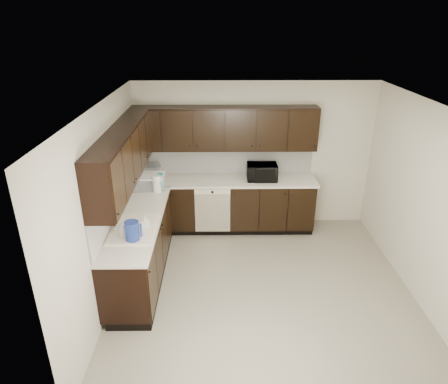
# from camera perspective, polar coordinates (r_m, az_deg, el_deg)

# --- Properties ---
(floor) EXTENTS (4.00, 4.00, 0.00)m
(floor) POSITION_cam_1_polar(r_m,az_deg,el_deg) (5.67, 5.49, -13.52)
(floor) COLOR gray
(floor) RESTS_ON ground
(ceiling) EXTENTS (4.00, 4.00, 0.00)m
(ceiling) POSITION_cam_1_polar(r_m,az_deg,el_deg) (4.61, 6.72, 12.03)
(ceiling) COLOR white
(ceiling) RESTS_ON wall_back
(wall_back) EXTENTS (4.00, 0.02, 2.50)m
(wall_back) POSITION_cam_1_polar(r_m,az_deg,el_deg) (6.86, 4.24, 5.22)
(wall_back) COLOR #BAB39F
(wall_back) RESTS_ON floor
(wall_left) EXTENTS (0.02, 4.00, 2.50)m
(wall_left) POSITION_cam_1_polar(r_m,az_deg,el_deg) (5.18, -16.52, -2.11)
(wall_left) COLOR #BAB39F
(wall_left) RESTS_ON floor
(wall_right) EXTENTS (0.02, 4.00, 2.50)m
(wall_right) POSITION_cam_1_polar(r_m,az_deg,el_deg) (5.61, 26.79, -1.77)
(wall_right) COLOR #BAB39F
(wall_right) RESTS_ON floor
(wall_front) EXTENTS (4.00, 0.02, 2.50)m
(wall_front) POSITION_cam_1_polar(r_m,az_deg,el_deg) (3.35, 9.88, -17.15)
(wall_front) COLOR #BAB39F
(wall_front) RESTS_ON floor
(lower_cabinets) EXTENTS (3.00, 2.80, 0.90)m
(lower_cabinets) POSITION_cam_1_polar(r_m,az_deg,el_deg) (6.37, -4.44, -4.55)
(lower_cabinets) COLOR black
(lower_cabinets) RESTS_ON floor
(countertop) EXTENTS (3.03, 2.83, 0.04)m
(countertop) POSITION_cam_1_polar(r_m,az_deg,el_deg) (6.14, -4.61, -0.40)
(countertop) COLOR beige
(countertop) RESTS_ON lower_cabinets
(backsplash) EXTENTS (3.00, 2.80, 0.48)m
(backsplash) POSITION_cam_1_polar(r_m,az_deg,el_deg) (6.25, -6.48, 2.57)
(backsplash) COLOR white
(backsplash) RESTS_ON countertop
(upper_cabinets) EXTENTS (3.00, 2.80, 0.70)m
(upper_cabinets) POSITION_cam_1_polar(r_m,az_deg,el_deg) (5.95, -5.73, 7.48)
(upper_cabinets) COLOR black
(upper_cabinets) RESTS_ON wall_back
(dishwasher) EXTENTS (0.58, 0.04, 0.78)m
(dishwasher) POSITION_cam_1_polar(r_m,az_deg,el_deg) (6.56, -1.64, -2.28)
(dishwasher) COLOR beige
(dishwasher) RESTS_ON lower_cabinets
(sink) EXTENTS (0.54, 0.82, 0.42)m
(sink) POSITION_cam_1_polar(r_m,az_deg,el_deg) (5.26, -12.73, -5.81)
(sink) COLOR beige
(sink) RESTS_ON countertop
(microwave) EXTENTS (0.49, 0.34, 0.27)m
(microwave) POSITION_cam_1_polar(r_m,az_deg,el_deg) (6.61, 5.44, 2.84)
(microwave) COLOR black
(microwave) RESTS_ON countertop
(soap_bottle_a) EXTENTS (0.08, 0.08, 0.17)m
(soap_bottle_a) POSITION_cam_1_polar(r_m,az_deg,el_deg) (5.20, -11.23, -4.24)
(soap_bottle_a) COLOR gray
(soap_bottle_a) RESTS_ON countertop
(soap_bottle_b) EXTENTS (0.11, 0.11, 0.23)m
(soap_bottle_b) POSITION_cam_1_polar(r_m,az_deg,el_deg) (5.03, -14.32, -5.14)
(soap_bottle_b) COLOR gray
(soap_bottle_b) RESTS_ON countertop
(toaster_oven) EXTENTS (0.43, 0.36, 0.23)m
(toaster_oven) POSITION_cam_1_polar(r_m,az_deg,el_deg) (6.75, -10.60, 2.81)
(toaster_oven) COLOR #ADADAF
(toaster_oven) RESTS_ON countertop
(storage_bin) EXTENTS (0.58, 0.46, 0.21)m
(storage_bin) POSITION_cam_1_polar(r_m,az_deg,el_deg) (6.40, -10.88, 1.48)
(storage_bin) COLOR white
(storage_bin) RESTS_ON countertop
(blue_pitcher) EXTENTS (0.22, 0.22, 0.26)m
(blue_pitcher) POSITION_cam_1_polar(r_m,az_deg,el_deg) (4.92, -12.98, -5.52)
(blue_pitcher) COLOR navy
(blue_pitcher) RESTS_ON countertop
(teal_tumbler) EXTENTS (0.14, 0.14, 0.23)m
(teal_tumbler) POSITION_cam_1_polar(r_m,az_deg,el_deg) (6.37, -9.11, 1.59)
(teal_tumbler) COLOR #0D8F82
(teal_tumbler) RESTS_ON countertop
(paper_towel_roll) EXTENTS (0.15, 0.15, 0.27)m
(paper_towel_roll) POSITION_cam_1_polar(r_m,az_deg,el_deg) (6.21, -9.60, 1.15)
(paper_towel_roll) COLOR silver
(paper_towel_roll) RESTS_ON countertop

